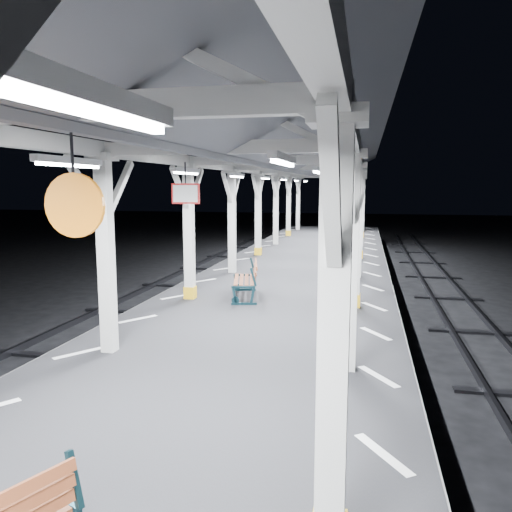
% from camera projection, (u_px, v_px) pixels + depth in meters
% --- Properties ---
extents(ground, '(120.00, 120.00, 0.00)m').
position_uv_depth(ground, '(251.00, 374.00, 10.16)').
color(ground, black).
rests_on(ground, ground).
extents(platform, '(6.00, 50.00, 1.00)m').
position_uv_depth(platform, '(251.00, 350.00, 10.09)').
color(platform, black).
rests_on(platform, ground).
extents(hazard_stripes_left, '(1.00, 48.00, 0.01)m').
position_uv_depth(hazard_stripes_left, '(138.00, 319.00, 10.54)').
color(hazard_stripes_left, silver).
rests_on(hazard_stripes_left, platform).
extents(hazard_stripes_right, '(1.00, 48.00, 0.01)m').
position_uv_depth(hazard_stripes_right, '(376.00, 334.00, 9.49)').
color(hazard_stripes_right, silver).
rests_on(hazard_stripes_right, platform).
extents(track_left, '(2.20, 60.00, 0.16)m').
position_uv_depth(track_left, '(34.00, 353.00, 11.21)').
color(track_left, '#2D2D33').
rests_on(track_left, ground).
extents(canopy, '(5.40, 49.00, 4.65)m').
position_uv_depth(canopy, '(250.00, 146.00, 9.50)').
color(canopy, beige).
rests_on(canopy, platform).
extents(bench_mid, '(0.98, 1.77, 0.91)m').
position_uv_depth(bench_mid, '(248.00, 279.00, 12.53)').
color(bench_mid, '#0F2830').
rests_on(bench_mid, platform).
extents(bench_far, '(0.73, 1.88, 1.01)m').
position_uv_depth(bench_far, '(333.00, 234.00, 23.49)').
color(bench_far, '#0F2830').
rests_on(bench_far, platform).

